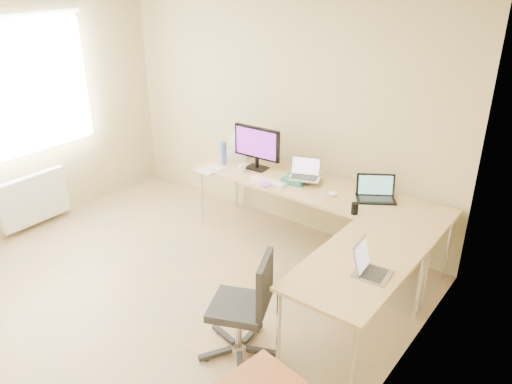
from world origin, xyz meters
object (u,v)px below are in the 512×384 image
Objects in this scene: desk_return at (355,303)px; laptop_center at (304,169)px; laptop_return at (374,263)px; office_chair at (238,299)px; mug at (242,168)px; laptop_black at (377,189)px; desk_fan at (240,145)px; keyboard at (268,181)px; desk_main at (314,219)px; water_bottle at (223,153)px; monitor at (257,148)px.

desk_return is 4.17× the size of laptop_center.
office_chair reaches higher than laptop_return.
laptop_center is 3.44× the size of mug.
office_chair is (-0.27, -1.72, -0.34)m from laptop_black.
laptop_center is 1.75m from office_chair.
laptop_black is 1.35× the size of desk_fan.
keyboard is (-0.30, -0.19, -0.14)m from laptop_center.
office_chair is (1.15, -1.50, -0.27)m from mug.
desk_main is 10.21× the size of water_bottle.
water_bottle reaches higher than laptop_return.
desk_fan is 0.91× the size of laptop_return.
laptop_center reaches higher than laptop_return.
laptop_black is 0.91× the size of keyboard.
desk_fan is at bearing 90.00° from water_bottle.
laptop_center is 0.35× the size of office_chair.
monitor is 2.11× the size of water_bottle.
desk_main is 7.40× the size of laptop_black.
mug is 2.16m from laptop_return.
desk_fan is at bearing 54.79° from laptop_return.
desk_fan is at bearing 152.27° from monitor.
monitor reaches higher than keyboard.
laptop_center is (-1.11, 1.00, 0.52)m from desk_return.
laptop_black is at bearing 5.60° from water_bottle.
laptop_black is at bearing -15.82° from laptop_center.
laptop_return is at bearing -27.94° from keyboard.
water_bottle is (-1.73, -0.17, 0.02)m from laptop_black.
keyboard is at bearing -8.73° from water_bottle.
desk_main is 8.51× the size of laptop_center.
laptop_center is 1.01m from desk_fan.
water_bottle reaches higher than desk_main.
mug is (-0.82, -0.14, 0.41)m from desk_main.
keyboard is 1.51× the size of water_bottle.
laptop_return is at bearing -62.50° from laptop_center.
mug reaches higher than desk_return.
monitor is 2.04m from office_chair.
laptop_return is (1.13, -1.08, 0.46)m from desk_main.
desk_main is 29.22× the size of mug.
mug is at bearing 173.17° from keyboard.
desk_main is 4.84× the size of monitor.
desk_return is 3.63× the size of laptop_black.
office_chair is (1.46, -1.84, -0.36)m from desk_fan.
laptop_return is at bearing -98.45° from laptop_black.
mug is at bearing 156.15° from laptop_black.
laptop_return is at bearing -25.79° from mug.
laptop_black reaches higher than keyboard.
office_chair is at bearing -78.53° from desk_main.
desk_return is (0.98, -1.00, 0.00)m from desk_main.
monitor reaches higher than laptop_black.
keyboard is at bearing -156.29° from desk_main.
desk_fan is at bearing 146.58° from laptop_center.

